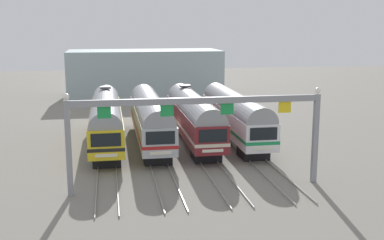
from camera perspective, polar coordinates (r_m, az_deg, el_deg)
ground_plane at (r=47.27m, az=-2.35°, el=-2.72°), size 160.00×160.00×0.00m
track_bed at (r=63.79m, az=-4.34°, el=0.96°), size 14.02×70.00×0.15m
commuter_train_yellow at (r=46.33m, az=-10.07°, el=0.23°), size 2.88×18.06×5.05m
commuter_train_stainless at (r=46.48m, az=-4.92°, el=0.40°), size 2.88×18.06×4.77m
commuter_train_maroon at (r=47.01m, az=0.15°, el=0.56°), size 2.88×18.06×5.05m
commuter_train_white at (r=47.89m, az=5.07°, el=0.71°), size 2.88×18.06×4.77m
catenary_gantry at (r=33.14m, az=0.63°, el=0.35°), size 17.75×0.44×6.97m
maintenance_building at (r=79.41m, az=-5.59°, el=5.54°), size 24.25×10.00×7.28m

